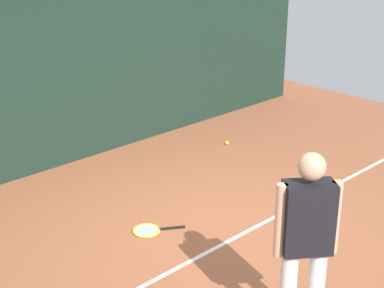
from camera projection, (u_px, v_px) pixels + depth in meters
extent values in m
plane|color=#9E5638|center=(216.00, 236.00, 6.57)|extent=(12.00, 12.00, 0.00)
cube|color=#192D23|center=(64.00, 79.00, 8.15)|extent=(10.00, 0.10, 2.49)
cube|color=white|center=(228.00, 241.00, 6.46)|extent=(9.00, 0.05, 0.00)
cube|color=black|center=(308.00, 218.00, 4.57)|extent=(0.45, 0.42, 0.60)
sphere|color=#D8A884|center=(312.00, 166.00, 4.41)|extent=(0.22, 0.22, 0.22)
cylinder|color=#D8A884|center=(280.00, 221.00, 4.55)|extent=(0.09, 0.09, 0.62)
cylinder|color=#D8A884|center=(335.00, 217.00, 4.60)|extent=(0.09, 0.09, 0.62)
cylinder|color=black|center=(172.00, 228.00, 6.72)|extent=(0.27, 0.19, 0.03)
torus|color=gold|center=(146.00, 231.00, 6.66)|extent=(0.45, 0.45, 0.02)
cylinder|color=#B2B2B2|center=(146.00, 231.00, 6.66)|extent=(0.38, 0.38, 0.00)
sphere|color=#CCE033|center=(227.00, 143.00, 9.21)|extent=(0.07, 0.07, 0.07)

